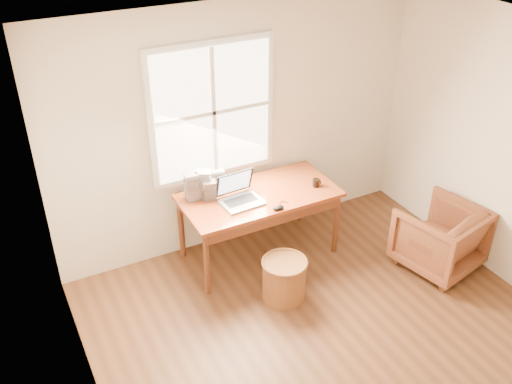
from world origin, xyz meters
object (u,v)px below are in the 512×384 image
wicker_stool (284,279)px  coffee_mug (316,183)px  armchair (440,237)px  laptop (242,190)px  cd_stack_a (203,184)px  desk (259,195)px

wicker_stool → coffee_mug: bearing=40.0°
armchair → wicker_stool: 1.69m
armchair → laptop: (-1.79, 0.93, 0.56)m
laptop → coffee_mug: 0.84m
armchair → wicker_stool: size_ratio=1.82×
wicker_stool → cd_stack_a: (-0.41, 0.94, 0.69)m
coffee_mug → cd_stack_a: size_ratio=0.29×
coffee_mug → laptop: bearing=-163.8°
wicker_stool → cd_stack_a: 1.23m
wicker_stool → coffee_mug: size_ratio=5.02×
desk → cd_stack_a: cd_stack_a is taller
wicker_stool → cd_stack_a: bearing=113.5°
coffee_mug → armchair: bearing=-23.3°
wicker_stool → desk: bearing=81.6°
wicker_stool → laptop: (-0.13, 0.64, 0.70)m
desk → coffee_mug: (0.59, -0.14, 0.06)m
wicker_stool → laptop: 0.96m
wicker_stool → cd_stack_a: size_ratio=1.45×
desk → wicker_stool: (-0.11, -0.73, -0.52)m
armchair → wicker_stool: armchair is taller
armchair → cd_stack_a: 2.47m
desk → laptop: size_ratio=3.57×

